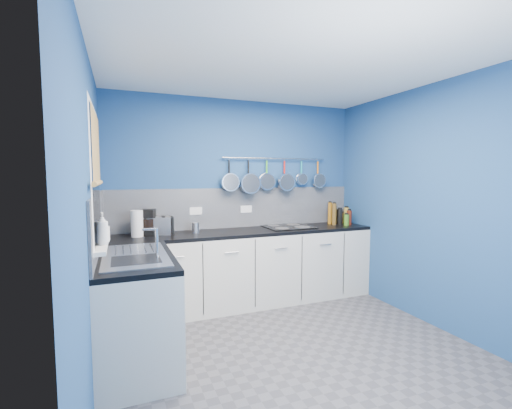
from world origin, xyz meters
TOP-DOWN VIEW (x-y plane):
  - floor at (0.00, 0.00)m, footprint 3.20×3.00m
  - ceiling at (0.00, 0.00)m, footprint 3.20×3.00m
  - wall_back at (0.00, 1.51)m, footprint 3.20×0.02m
  - wall_front at (0.00, -1.51)m, footprint 3.20×0.02m
  - wall_left at (-1.61, 0.00)m, footprint 0.02×3.00m
  - wall_right at (1.61, 0.00)m, footprint 0.02×3.00m
  - backsplash_back at (0.00, 1.49)m, footprint 3.20×0.02m
  - backsplash_left at (-1.59, 0.60)m, footprint 0.02×1.80m
  - cabinet_run_back at (0.00, 1.20)m, footprint 3.20×0.60m
  - worktop_back at (0.00, 1.20)m, footprint 3.20×0.60m
  - cabinet_run_left at (-1.30, 0.30)m, footprint 0.60×1.20m
  - worktop_left at (-1.30, 0.30)m, footprint 0.60×1.20m
  - window_frame at (-1.58, 0.30)m, footprint 0.01×1.00m
  - window_glass at (-1.57, 0.30)m, footprint 0.01×0.90m
  - bamboo_blind at (-1.56, 0.30)m, footprint 0.01×0.90m
  - window_sill at (-1.55, 0.30)m, footprint 0.10×0.98m
  - sink_unit at (-1.30, 0.30)m, footprint 0.50×0.95m
  - mixer_tap at (-1.14, 0.12)m, footprint 0.12×0.08m
  - socket_left at (-0.55, 1.48)m, footprint 0.15×0.01m
  - socket_right at (0.10, 1.48)m, footprint 0.15×0.01m
  - pot_rail at (0.50, 1.45)m, footprint 1.45×0.02m
  - soap_bottle_a at (-1.53, 0.08)m, footprint 0.09×0.09m
  - soap_bottle_b at (-1.53, 0.22)m, footprint 0.09×0.09m
  - paper_towel at (-1.24, 1.23)m, footprint 0.14×0.14m
  - coffee_maker at (-1.12, 1.29)m, footprint 0.21×0.22m
  - toaster at (-1.01, 1.31)m, footprint 0.34×0.25m
  - canister at (-0.60, 1.27)m, footprint 0.09×0.09m
  - hob at (0.59, 1.25)m, footprint 0.59×0.52m
  - pan_0 at (-0.13, 1.44)m, footprint 0.23×0.10m
  - pan_1 at (0.12, 1.44)m, footprint 0.26×0.12m
  - pan_2 at (0.37, 1.44)m, footprint 0.22×0.06m
  - pan_3 at (0.63, 1.44)m, footprint 0.23×0.11m
  - pan_4 at (0.88, 1.44)m, footprint 0.16×0.06m
  - pan_5 at (1.14, 1.44)m, footprint 0.20×0.08m
  - condiment_0 at (1.45, 1.31)m, footprint 0.05×0.05m
  - condiment_1 at (1.35, 1.32)m, footprint 0.07×0.07m
  - condiment_2 at (1.25, 1.31)m, footprint 0.06×0.06m
  - condiment_3 at (1.45, 1.21)m, footprint 0.07×0.07m
  - condiment_4 at (1.34, 1.20)m, footprint 0.07×0.07m
  - condiment_5 at (1.26, 1.21)m, footprint 0.06×0.06m
  - condiment_6 at (1.43, 1.12)m, footprint 0.06×0.06m
  - condiment_7 at (1.38, 1.11)m, footprint 0.07×0.07m

SIDE VIEW (x-z plane):
  - floor at x=0.00m, z-range -0.02..0.00m
  - cabinet_run_back at x=0.00m, z-range 0.00..0.86m
  - cabinet_run_left at x=-1.30m, z-range 0.00..0.86m
  - worktop_back at x=0.00m, z-range 0.86..0.90m
  - worktop_left at x=-1.30m, z-range 0.86..0.90m
  - sink_unit at x=-1.30m, z-range 0.90..0.91m
  - hob at x=0.59m, z-range 0.90..0.91m
  - canister at x=-0.60m, z-range 0.90..1.02m
  - condiment_0 at x=1.45m, z-range 0.90..1.04m
  - condiment_7 at x=1.38m, z-range 0.90..1.05m
  - condiment_1 at x=1.35m, z-range 0.90..1.09m
  - toaster at x=-1.01m, z-range 0.90..1.09m
  - condiment_6 at x=1.43m, z-range 0.90..1.10m
  - condiment_4 at x=1.34m, z-range 0.90..1.11m
  - condiment_3 at x=1.45m, z-range 0.90..1.13m
  - mixer_tap at x=-1.14m, z-range 0.90..1.16m
  - window_sill at x=-1.55m, z-range 1.02..1.05m
  - paper_towel at x=-1.24m, z-range 0.90..1.19m
  - coffee_maker at x=-1.12m, z-range 0.90..1.19m
  - condiment_5 at x=1.26m, z-range 0.90..1.19m
  - condiment_2 at x=1.25m, z-range 0.90..1.19m
  - socket_left at x=-0.55m, z-range 1.09..1.18m
  - socket_right at x=0.10m, z-range 1.09..1.18m
  - soap_bottle_b at x=-1.53m, z-range 1.05..1.22m
  - backsplash_back at x=0.00m, z-range 0.90..1.40m
  - backsplash_left at x=-1.59m, z-range 0.90..1.40m
  - soap_bottle_a at x=-1.53m, z-range 1.05..1.29m
  - wall_back at x=0.00m, z-range 0.00..2.50m
  - wall_front at x=0.00m, z-range 0.00..2.50m
  - wall_left at x=-1.61m, z-range 0.00..2.50m
  - wall_right at x=1.61m, z-range 0.00..2.50m
  - window_glass at x=-1.57m, z-range 1.05..2.05m
  - window_frame at x=-1.58m, z-range 1.00..2.10m
  - pan_1 at x=0.12m, z-range 1.33..1.78m
  - pan_3 at x=0.63m, z-range 1.36..1.78m
  - pan_0 at x=-0.13m, z-range 1.36..1.78m
  - pan_2 at x=0.37m, z-range 1.37..1.78m
  - pan_5 at x=1.14m, z-range 1.39..1.78m
  - pan_4 at x=0.88m, z-range 1.43..1.78m
  - bamboo_blind at x=-1.56m, z-range 1.50..2.05m
  - pot_rail at x=0.50m, z-range 1.77..1.79m
  - ceiling at x=0.00m, z-range 2.50..2.52m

